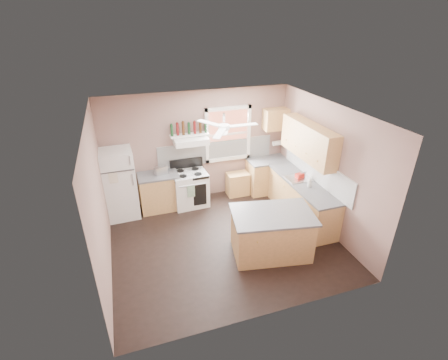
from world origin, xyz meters
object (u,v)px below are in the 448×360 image
object	(u,v)px
toaster	(161,170)
cart	(238,185)
refrigerator	(120,184)
island	(271,234)
stove	(190,189)

from	to	relation	value
toaster	cart	world-z (taller)	toaster
refrigerator	island	world-z (taller)	refrigerator
refrigerator	stove	xyz separation A→B (m)	(1.59, -0.01, -0.38)
stove	island	world-z (taller)	same
island	toaster	bearing A→B (deg)	136.55
refrigerator	toaster	world-z (taller)	refrigerator
toaster	island	size ratio (longest dim) A/B	0.20
island	cart	bearing A→B (deg)	95.51
stove	refrigerator	bearing A→B (deg)	177.58
toaster	stove	distance (m)	0.86
refrigerator	island	distance (m)	3.53
toaster	stove	world-z (taller)	toaster
stove	island	distance (m)	2.53
refrigerator	cart	world-z (taller)	refrigerator
refrigerator	cart	bearing A→B (deg)	-0.19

